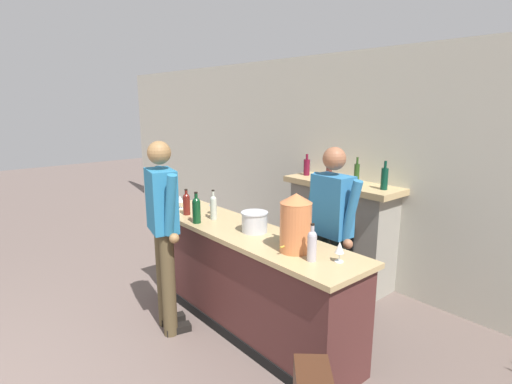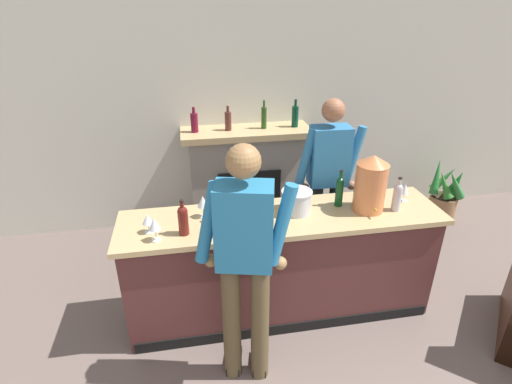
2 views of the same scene
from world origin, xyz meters
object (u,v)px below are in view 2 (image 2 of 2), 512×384
at_px(person_customer, 245,262).
at_px(copper_dispenser, 371,183).
at_px(wine_glass_mid_counter, 203,202).
at_px(fireplace_stone, 247,178).
at_px(wine_bottle_rose_blush, 229,219).
at_px(wine_glass_by_dispenser, 405,189).
at_px(wine_glass_front_left, 154,224).
at_px(wine_bottle_burgundy_dark, 226,206).
at_px(person_bartender, 327,181).
at_px(wine_bottle_cabernet_heavy, 397,196).
at_px(ice_bucket_steel, 296,201).
at_px(wine_bottle_riesling_slim, 183,219).
at_px(wine_bottle_merlot_tall, 340,190).
at_px(potted_plant_corner, 444,195).
at_px(wine_glass_front_right, 148,220).

relative_size(person_customer, copper_dispenser, 3.82).
bearing_deg(wine_glass_mid_counter, fireplace_stone, 68.59).
bearing_deg(wine_bottle_rose_blush, person_customer, -81.60).
height_order(wine_glass_by_dispenser, wine_glass_front_left, wine_glass_front_left).
xyz_separation_m(wine_bottle_burgundy_dark, wine_glass_by_dispenser, (1.54, 0.08, -0.03)).
relative_size(person_bartender, copper_dispenser, 3.71).
bearing_deg(wine_bottle_cabernet_heavy, fireplace_stone, 121.14).
bearing_deg(person_bartender, ice_bucket_steel, -130.40).
distance_m(person_customer, wine_bottle_cabernet_heavy, 1.44).
distance_m(copper_dispenser, wine_bottle_riesling_slim, 1.51).
height_order(person_bartender, wine_bottle_merlot_tall, person_bartender).
height_order(person_customer, wine_bottle_merlot_tall, person_customer).
bearing_deg(wine_glass_by_dispenser, ice_bucket_steel, -178.61).
distance_m(potted_plant_corner, ice_bucket_steel, 2.76).
bearing_deg(wine_glass_front_right, person_bartender, 21.92).
bearing_deg(ice_bucket_steel, person_customer, -128.69).
bearing_deg(copper_dispenser, person_bartender, 102.13).
bearing_deg(person_bartender, wine_glass_front_left, -153.66).
bearing_deg(wine_glass_front_left, wine_bottle_riesling_slim, 14.98).
distance_m(potted_plant_corner, wine_bottle_merlot_tall, 2.44).
relative_size(wine_bottle_merlot_tall, wine_glass_front_right, 2.13).
xyz_separation_m(ice_bucket_steel, wine_bottle_burgundy_dark, (-0.58, -0.06, 0.04)).
bearing_deg(fireplace_stone, ice_bucket_steel, -83.42).
bearing_deg(wine_glass_front_right, wine_glass_mid_counter, 21.42).
relative_size(potted_plant_corner, wine_bottle_riesling_slim, 2.74).
bearing_deg(person_customer, wine_glass_by_dispenser, 24.54).
relative_size(potted_plant_corner, wine_glass_front_right, 5.08).
bearing_deg(fireplace_stone, wine_bottle_burgundy_dark, -104.38).
bearing_deg(copper_dispenser, wine_bottle_cabernet_heavy, -12.62).
height_order(person_bartender, wine_bottle_cabernet_heavy, person_bartender).
bearing_deg(wine_glass_front_left, wine_bottle_merlot_tall, 10.61).
bearing_deg(wine_bottle_cabernet_heavy, wine_bottle_burgundy_dark, 177.69).
distance_m(person_customer, wine_bottle_merlot_tall, 1.15).
xyz_separation_m(wine_glass_front_left, wine_glass_mid_counter, (0.36, 0.29, 0.00)).
relative_size(wine_bottle_riesling_slim, wine_glass_front_left, 1.50).
relative_size(wine_bottle_cabernet_heavy, wine_glass_front_right, 1.94).
bearing_deg(wine_bottle_riesling_slim, wine_bottle_merlot_tall, 9.92).
bearing_deg(wine_bottle_burgundy_dark, wine_glass_front_right, -174.88).
bearing_deg(person_customer, wine_bottle_cabernet_heavy, 21.89).
bearing_deg(potted_plant_corner, fireplace_stone, 174.34).
xyz_separation_m(person_customer, wine_glass_front_right, (-0.64, 0.54, 0.07)).
bearing_deg(wine_glass_mid_counter, wine_bottle_burgundy_dark, -32.90).
relative_size(wine_bottle_burgundy_dark, wine_glass_front_left, 1.65).
distance_m(copper_dispenser, ice_bucket_steel, 0.61).
relative_size(fireplace_stone, person_customer, 0.85).
height_order(wine_bottle_merlot_tall, wine_bottle_rose_blush, wine_bottle_merlot_tall).
bearing_deg(fireplace_stone, wine_glass_mid_counter, -111.41).
height_order(copper_dispenser, wine_glass_by_dispenser, copper_dispenser).
bearing_deg(wine_glass_by_dispenser, fireplace_stone, 127.27).
bearing_deg(wine_bottle_rose_blush, wine_bottle_burgundy_dark, 89.15).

